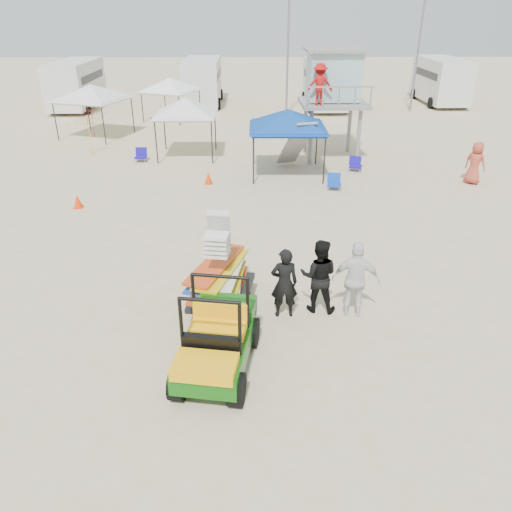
{
  "coord_description": "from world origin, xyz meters",
  "views": [
    {
      "loc": [
        0.31,
        -7.88,
        6.79
      ],
      "look_at": [
        0.5,
        3.0,
        1.3
      ],
      "focal_mm": 35.0,
      "sensor_mm": 36.0,
      "label": 1
    }
  ],
  "objects_px": {
    "surf_trailer": "(221,276)",
    "man_left": "(284,283)",
    "canopy_blue": "(288,112)",
    "lifeguard_tower": "(332,80)",
    "utility_cart": "(215,334)"
  },
  "relations": [
    {
      "from": "man_left",
      "to": "lifeguard_tower",
      "type": "bearing_deg",
      "value": -105.77
    },
    {
      "from": "surf_trailer",
      "to": "canopy_blue",
      "type": "height_order",
      "value": "canopy_blue"
    },
    {
      "from": "canopy_blue",
      "to": "utility_cart",
      "type": "bearing_deg",
      "value": -100.17
    },
    {
      "from": "man_left",
      "to": "canopy_blue",
      "type": "distance_m",
      "value": 11.65
    },
    {
      "from": "utility_cart",
      "to": "lifeguard_tower",
      "type": "height_order",
      "value": "lifeguard_tower"
    },
    {
      "from": "lifeguard_tower",
      "to": "canopy_blue",
      "type": "bearing_deg",
      "value": -129.53
    },
    {
      "from": "lifeguard_tower",
      "to": "canopy_blue",
      "type": "xyz_separation_m",
      "value": [
        -2.23,
        -2.7,
        -0.96
      ]
    },
    {
      "from": "utility_cart",
      "to": "man_left",
      "type": "xyz_separation_m",
      "value": [
        1.52,
        2.04,
        -0.01
      ]
    },
    {
      "from": "utility_cart",
      "to": "canopy_blue",
      "type": "bearing_deg",
      "value": 79.83
    },
    {
      "from": "utility_cart",
      "to": "canopy_blue",
      "type": "distance_m",
      "value": 13.84
    },
    {
      "from": "canopy_blue",
      "to": "lifeguard_tower",
      "type": "bearing_deg",
      "value": 50.47
    },
    {
      "from": "man_left",
      "to": "surf_trailer",
      "type": "bearing_deg",
      "value": -14.51
    },
    {
      "from": "utility_cart",
      "to": "surf_trailer",
      "type": "relative_size",
      "value": 1.06
    },
    {
      "from": "surf_trailer",
      "to": "man_left",
      "type": "xyz_separation_m",
      "value": [
        1.52,
        -0.3,
        -0.03
      ]
    },
    {
      "from": "surf_trailer",
      "to": "lifeguard_tower",
      "type": "bearing_deg",
      "value": 71.48
    }
  ]
}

